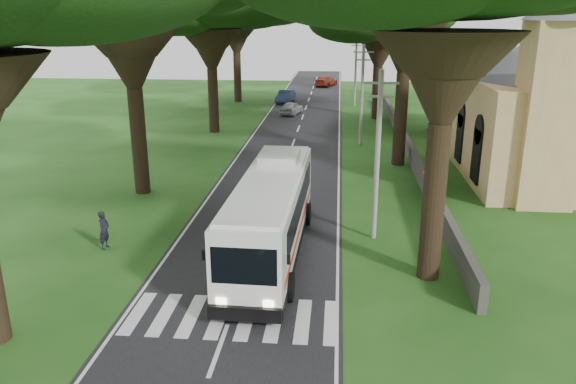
{
  "coord_description": "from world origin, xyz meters",
  "views": [
    {
      "loc": [
        3.63,
        -19.4,
        10.43
      ],
      "look_at": [
        1.35,
        6.0,
        2.2
      ],
      "focal_mm": 35.0,
      "sensor_mm": 36.0,
      "label": 1
    }
  ],
  "objects_px": {
    "pole_far": "(356,69)",
    "distant_car_b": "(286,96)",
    "distant_car_c": "(326,81)",
    "distant_car_a": "(291,108)",
    "church": "(542,94)",
    "coach_bus": "(271,213)",
    "pedestrian": "(104,230)",
    "pole_near": "(377,154)",
    "pole_mid": "(362,93)"
  },
  "relations": [
    {
      "from": "coach_bus",
      "to": "distant_car_a",
      "type": "bearing_deg",
      "value": 94.86
    },
    {
      "from": "distant_car_a",
      "to": "distant_car_b",
      "type": "xyz_separation_m",
      "value": [
        -1.39,
        8.08,
        0.05
      ]
    },
    {
      "from": "pole_mid",
      "to": "distant_car_c",
      "type": "distance_m",
      "value": 37.89
    },
    {
      "from": "distant_car_c",
      "to": "pedestrian",
      "type": "height_order",
      "value": "pedestrian"
    },
    {
      "from": "church",
      "to": "distant_car_c",
      "type": "height_order",
      "value": "church"
    },
    {
      "from": "distant_car_a",
      "to": "pedestrian",
      "type": "relative_size",
      "value": 2.18
    },
    {
      "from": "pole_far",
      "to": "distant_car_c",
      "type": "xyz_separation_m",
      "value": [
        -3.74,
        17.55,
        -3.41
      ]
    },
    {
      "from": "pole_far",
      "to": "distant_car_c",
      "type": "height_order",
      "value": "pole_far"
    },
    {
      "from": "coach_bus",
      "to": "distant_car_c",
      "type": "bearing_deg",
      "value": 90.62
    },
    {
      "from": "church",
      "to": "pole_mid",
      "type": "xyz_separation_m",
      "value": [
        -12.36,
        4.45,
        -0.73
      ]
    },
    {
      "from": "pole_mid",
      "to": "distant_car_c",
      "type": "relative_size",
      "value": 1.57
    },
    {
      "from": "church",
      "to": "pole_far",
      "type": "xyz_separation_m",
      "value": [
        -12.36,
        24.45,
        -0.73
      ]
    },
    {
      "from": "distant_car_a",
      "to": "distant_car_c",
      "type": "bearing_deg",
      "value": -83.32
    },
    {
      "from": "pole_near",
      "to": "pole_mid",
      "type": "bearing_deg",
      "value": 90.0
    },
    {
      "from": "pole_near",
      "to": "distant_car_a",
      "type": "distance_m",
      "value": 34.39
    },
    {
      "from": "church",
      "to": "pole_far",
      "type": "height_order",
      "value": "church"
    },
    {
      "from": "distant_car_b",
      "to": "pole_mid",
      "type": "bearing_deg",
      "value": -60.76
    },
    {
      "from": "church",
      "to": "pedestrian",
      "type": "height_order",
      "value": "church"
    },
    {
      "from": "church",
      "to": "distant_car_a",
      "type": "xyz_separation_m",
      "value": [
        -19.15,
        17.98,
        -4.21
      ]
    },
    {
      "from": "pole_mid",
      "to": "pedestrian",
      "type": "distance_m",
      "value": 25.79
    },
    {
      "from": "pole_far",
      "to": "distant_car_b",
      "type": "height_order",
      "value": "pole_far"
    },
    {
      "from": "pole_far",
      "to": "distant_car_b",
      "type": "relative_size",
      "value": 1.82
    },
    {
      "from": "church",
      "to": "pedestrian",
      "type": "xyz_separation_m",
      "value": [
        -24.75,
        -17.93,
        -4.0
      ]
    },
    {
      "from": "church",
      "to": "pole_near",
      "type": "height_order",
      "value": "church"
    },
    {
      "from": "church",
      "to": "distant_car_a",
      "type": "height_order",
      "value": "church"
    },
    {
      "from": "pole_far",
      "to": "pole_near",
      "type": "bearing_deg",
      "value": -90.0
    },
    {
      "from": "pole_mid",
      "to": "pole_far",
      "type": "distance_m",
      "value": 20.0
    },
    {
      "from": "pole_near",
      "to": "distant_car_a",
      "type": "xyz_separation_m",
      "value": [
        -6.78,
        33.53,
        -3.48
      ]
    },
    {
      "from": "church",
      "to": "pole_far",
      "type": "distance_m",
      "value": 27.41
    },
    {
      "from": "pole_near",
      "to": "distant_car_c",
      "type": "distance_m",
      "value": 57.77
    },
    {
      "from": "pole_far",
      "to": "coach_bus",
      "type": "distance_m",
      "value": 42.65
    },
    {
      "from": "pole_near",
      "to": "pole_mid",
      "type": "relative_size",
      "value": 1.0
    },
    {
      "from": "pole_near",
      "to": "coach_bus",
      "type": "relative_size",
      "value": 0.64
    },
    {
      "from": "pole_near",
      "to": "pole_far",
      "type": "bearing_deg",
      "value": 90.0
    },
    {
      "from": "pole_near",
      "to": "coach_bus",
      "type": "xyz_separation_m",
      "value": [
        -4.7,
        -2.34,
        -2.22
      ]
    },
    {
      "from": "distant_car_a",
      "to": "distant_car_b",
      "type": "distance_m",
      "value": 8.2
    },
    {
      "from": "pole_near",
      "to": "pole_far",
      "type": "xyz_separation_m",
      "value": [
        0.0,
        40.0,
        0.0
      ]
    },
    {
      "from": "church",
      "to": "distant_car_b",
      "type": "distance_m",
      "value": 33.44
    },
    {
      "from": "pole_far",
      "to": "distant_car_b",
      "type": "distance_m",
      "value": 9.01
    },
    {
      "from": "pedestrian",
      "to": "church",
      "type": "bearing_deg",
      "value": -46.1
    },
    {
      "from": "distant_car_a",
      "to": "pedestrian",
      "type": "bearing_deg",
      "value": 95.03
    },
    {
      "from": "church",
      "to": "pole_near",
      "type": "xyz_separation_m",
      "value": [
        -12.36,
        -15.55,
        -0.73
      ]
    },
    {
      "from": "coach_bus",
      "to": "pole_near",
      "type": "bearing_deg",
      "value": 27.98
    },
    {
      "from": "distant_car_a",
      "to": "pedestrian",
      "type": "xyz_separation_m",
      "value": [
        -5.6,
        -35.92,
        0.2
      ]
    },
    {
      "from": "pole_mid",
      "to": "distant_car_b",
      "type": "relative_size",
      "value": 1.82
    },
    {
      "from": "pole_near",
      "to": "pole_mid",
      "type": "height_order",
      "value": "same"
    },
    {
      "from": "church",
      "to": "pole_near",
      "type": "relative_size",
      "value": 3.0
    },
    {
      "from": "church",
      "to": "distant_car_c",
      "type": "bearing_deg",
      "value": 110.98
    },
    {
      "from": "pole_mid",
      "to": "pole_far",
      "type": "xyz_separation_m",
      "value": [
        0.0,
        20.0,
        0.0
      ]
    },
    {
      "from": "distant_car_a",
      "to": "pedestrian",
      "type": "height_order",
      "value": "pedestrian"
    }
  ]
}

